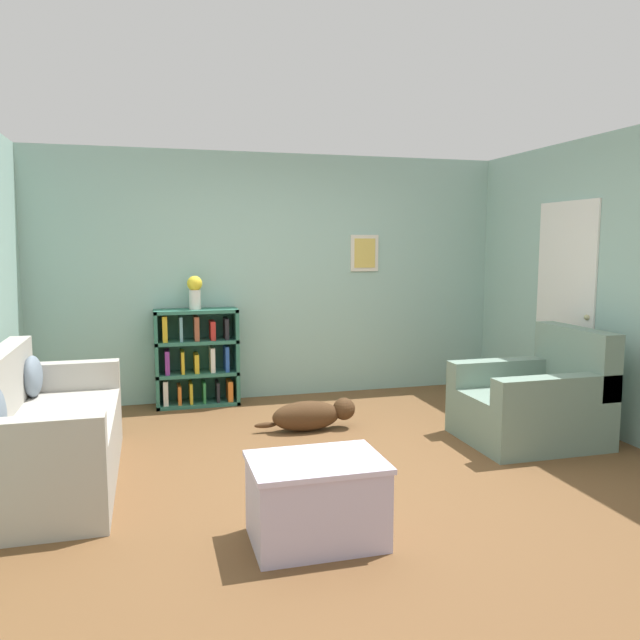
{
  "coord_description": "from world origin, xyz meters",
  "views": [
    {
      "loc": [
        -1.3,
        -4.36,
        1.66
      ],
      "look_at": [
        0.0,
        0.4,
        1.05
      ],
      "focal_mm": 35.0,
      "sensor_mm": 36.0,
      "label": 1
    }
  ],
  "objects_px": {
    "coffee_table": "(316,498)",
    "dog": "(312,415)",
    "bookshelf": "(197,358)",
    "recliner_chair": "(535,403)",
    "vase": "(195,290)",
    "couch": "(44,437)"
  },
  "relations": [
    {
      "from": "coffee_table",
      "to": "dog",
      "type": "distance_m",
      "value": 2.08
    },
    {
      "from": "bookshelf",
      "to": "recliner_chair",
      "type": "relative_size",
      "value": 0.94
    },
    {
      "from": "vase",
      "to": "coffee_table",
      "type": "bearing_deg",
      "value": -82.49
    },
    {
      "from": "coffee_table",
      "to": "dog",
      "type": "relative_size",
      "value": 0.81
    },
    {
      "from": "coffee_table",
      "to": "dog",
      "type": "height_order",
      "value": "coffee_table"
    },
    {
      "from": "recliner_chair",
      "to": "bookshelf",
      "type": "bearing_deg",
      "value": 143.8
    },
    {
      "from": "coffee_table",
      "to": "dog",
      "type": "bearing_deg",
      "value": 76.11
    },
    {
      "from": "couch",
      "to": "vase",
      "type": "bearing_deg",
      "value": 58.08
    },
    {
      "from": "bookshelf",
      "to": "coffee_table",
      "type": "height_order",
      "value": "bookshelf"
    },
    {
      "from": "couch",
      "to": "vase",
      "type": "relative_size",
      "value": 5.5
    },
    {
      "from": "couch",
      "to": "coffee_table",
      "type": "height_order",
      "value": "couch"
    },
    {
      "from": "couch",
      "to": "coffee_table",
      "type": "relative_size",
      "value": 2.51
    },
    {
      "from": "recliner_chair",
      "to": "dog",
      "type": "bearing_deg",
      "value": 156.21
    },
    {
      "from": "bookshelf",
      "to": "vase",
      "type": "relative_size",
      "value": 2.93
    },
    {
      "from": "recliner_chair",
      "to": "dog",
      "type": "distance_m",
      "value": 1.92
    },
    {
      "from": "coffee_table",
      "to": "bookshelf",
      "type": "bearing_deg",
      "value": 97.42
    },
    {
      "from": "recliner_chair",
      "to": "coffee_table",
      "type": "height_order",
      "value": "recliner_chair"
    },
    {
      "from": "couch",
      "to": "recliner_chair",
      "type": "xyz_separation_m",
      "value": [
        3.84,
        -0.04,
        -0.01
      ]
    },
    {
      "from": "couch",
      "to": "vase",
      "type": "distance_m",
      "value": 2.38
    },
    {
      "from": "bookshelf",
      "to": "coffee_table",
      "type": "bearing_deg",
      "value": -82.58
    },
    {
      "from": "recliner_chair",
      "to": "coffee_table",
      "type": "relative_size",
      "value": 1.43
    },
    {
      "from": "coffee_table",
      "to": "vase",
      "type": "distance_m",
      "value": 3.34
    }
  ]
}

